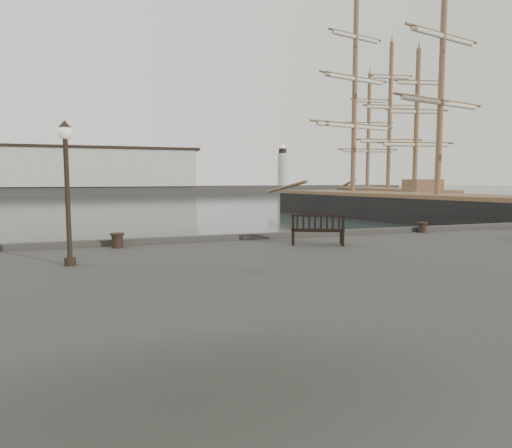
{
  "coord_description": "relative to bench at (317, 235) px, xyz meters",
  "views": [
    {
      "loc": [
        -6.37,
        -14.6,
        3.57
      ],
      "look_at": [
        -1.44,
        -0.5,
        2.1
      ],
      "focal_mm": 32.0,
      "sensor_mm": 36.0,
      "label": 1
    }
  ],
  "objects": [
    {
      "name": "ground",
      "position": [
        -0.0,
        2.11,
        -1.85
      ],
      "size": [
        400.0,
        400.0,
        0.0
      ],
      "primitive_type": "plane",
      "color": "black",
      "rests_on": "ground"
    },
    {
      "name": "lamp_post",
      "position": [
        -7.01,
        -1.11,
        1.85
      ],
      "size": [
        0.34,
        0.34,
        3.35
      ],
      "rotation": [
        0.0,
        0.0,
        -0.06
      ],
      "color": "black",
      "rests_on": "quay"
    },
    {
      "name": "bench",
      "position": [
        0.0,
        0.0,
        0.0
      ],
      "size": [
        1.68,
        1.15,
        0.92
      ],
      "rotation": [
        0.0,
        0.0,
        -0.42
      ],
      "color": "black",
      "rests_on": "quay"
    },
    {
      "name": "tall_ship_main",
      "position": [
        19.9,
        17.8,
        -1.18
      ],
      "size": [
        14.65,
        34.99,
        25.75
      ],
      "rotation": [
        0.0,
        0.0,
        0.23
      ],
      "color": "black",
      "rests_on": "ground"
    },
    {
      "name": "breakwater",
      "position": [
        -4.56,
        94.11,
        2.44
      ],
      "size": [
        140.0,
        9.5,
        12.2
      ],
      "color": "#383530",
      "rests_on": "ground"
    },
    {
      "name": "bollard_right",
      "position": [
        5.23,
        1.61,
        -0.1
      ],
      "size": [
        0.48,
        0.48,
        0.39
      ],
      "primitive_type": "cylinder",
      "rotation": [
        0.0,
        0.0,
        0.33
      ],
      "color": "black",
      "rests_on": "quay"
    },
    {
      "name": "tall_ship_far",
      "position": [
        28.11,
        36.06,
        -1.13
      ],
      "size": [
        10.55,
        25.77,
        21.6
      ],
      "rotation": [
        0.0,
        0.0,
        -0.21
      ],
      "color": "black",
      "rests_on": "ground"
    },
    {
      "name": "bollard_left",
      "position": [
        -5.84,
        1.41,
        -0.08
      ],
      "size": [
        0.53,
        0.53,
        0.43
      ],
      "primitive_type": "cylinder",
      "rotation": [
        0.0,
        0.0,
        0.37
      ],
      "color": "black",
      "rests_on": "quay"
    }
  ]
}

